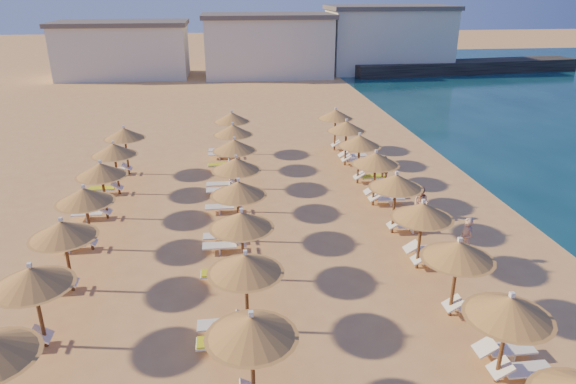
{
  "coord_description": "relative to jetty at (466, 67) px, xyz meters",
  "views": [
    {
      "loc": [
        -4.03,
        -18.36,
        10.38
      ],
      "look_at": [
        -1.26,
        4.0,
        1.3
      ],
      "focal_mm": 32.0,
      "sensor_mm": 36.0,
      "label": 1
    }
  ],
  "objects": [
    {
      "name": "parasol_row_inland",
      "position": [
        -36.6,
        -43.33,
        1.68
      ],
      "size": [
        2.41,
        21.36,
        2.94
      ],
      "color": "brown",
      "rests_on": "ground"
    },
    {
      "name": "parasol_row_west",
      "position": [
        -30.36,
        -44.91,
        1.68
      ],
      "size": [
        2.41,
        30.84,
        2.94
      ],
      "color": "brown",
      "rests_on": "ground"
    },
    {
      "name": "ground",
      "position": [
        -26.73,
        -45.08,
        -0.75
      ],
      "size": [
        220.0,
        220.0,
        0.0
      ],
      "primitive_type": "plane",
      "color": "tan",
      "rests_on": "ground"
    },
    {
      "name": "parasol_row_east",
      "position": [
        -23.53,
        -44.91,
        1.68
      ],
      "size": [
        2.41,
        30.84,
        2.94
      ],
      "color": "brown",
      "rests_on": "ground"
    },
    {
      "name": "beachgoer_b",
      "position": [
        -21.71,
        -41.93,
        0.02
      ],
      "size": [
        0.9,
        0.95,
        1.55
      ],
      "primitive_type": "imported",
      "rotation": [
        0.0,
        0.0,
        -0.99
      ],
      "color": "tan",
      "rests_on": "ground"
    },
    {
      "name": "beachgoer_c",
      "position": [
        -22.09,
        -37.28,
        0.06
      ],
      "size": [
        1.03,
        0.69,
        1.63
      ],
      "primitive_type": "imported",
      "rotation": [
        0.0,
        0.0,
        -0.33
      ],
      "color": "tan",
      "rests_on": "ground"
    },
    {
      "name": "jetty",
      "position": [
        0.0,
        0.0,
        0.0
      ],
      "size": [
        30.26,
        7.4,
        1.5
      ],
      "primitive_type": "cube",
      "rotation": [
        0.0,
        0.0,
        0.11
      ],
      "color": "black",
      "rests_on": "ground"
    },
    {
      "name": "beachgoer_a",
      "position": [
        -21.41,
        -46.08,
        0.18
      ],
      "size": [
        0.52,
        0.73,
        1.85
      ],
      "primitive_type": "imported",
      "rotation": [
        0.0,
        0.0,
        -1.44
      ],
      "color": "tan",
      "rests_on": "ground"
    },
    {
      "name": "hotel_blocks",
      "position": [
        -24.69,
        1.73,
        2.95
      ],
      "size": [
        48.47,
        9.99,
        8.1
      ],
      "color": "beige",
      "rests_on": "ground"
    },
    {
      "name": "loungers",
      "position": [
        -28.98,
        -44.74,
        -0.41
      ],
      "size": [
        16.29,
        29.03,
        0.66
      ],
      "color": "white",
      "rests_on": "ground"
    }
  ]
}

